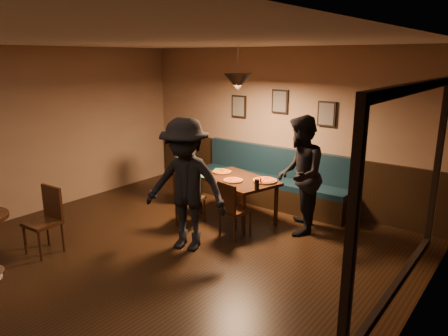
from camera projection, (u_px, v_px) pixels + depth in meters
name	position (u px, v px, depth m)	size (l,w,h in m)	color
floor	(136.00, 271.00, 5.28)	(7.00, 7.00, 0.00)	black
ceiling	(122.00, 40.00, 4.56)	(7.00, 7.00, 0.00)	silver
wall_back	(280.00, 126.00, 7.61)	(6.00, 6.00, 0.00)	#8C704F
wall_left	(6.00, 136.00, 6.69)	(7.00, 7.00, 0.00)	#8C704F
wall_right	(392.00, 224.00, 3.16)	(7.00, 7.00, 0.00)	#8C704F
wainscot	(278.00, 174.00, 7.82)	(5.88, 0.06, 1.00)	black
booth_bench	(270.00, 177.00, 7.61)	(3.00, 0.60, 1.00)	#0F232D
window_frame	(406.00, 194.00, 3.54)	(0.06, 2.56, 1.86)	black
window_glass	(402.00, 193.00, 3.56)	(2.40, 2.40, 0.00)	black
picture_left	(239.00, 106.00, 8.04)	(0.32, 0.04, 0.42)	black
picture_center	(280.00, 101.00, 7.47)	(0.32, 0.04, 0.42)	black
picture_right	(327.00, 114.00, 6.98)	(0.32, 0.04, 0.42)	black
pendant_lamp	(238.00, 82.00, 6.43)	(0.44, 0.44, 0.25)	black
dining_table	(237.00, 199.00, 6.92)	(1.31, 0.84, 0.70)	black
chair_near_left	(190.00, 198.00, 6.68)	(0.39, 0.39, 0.88)	black
chair_near_right	(235.00, 209.00, 6.23)	(0.38, 0.38, 0.86)	#32190D
diner_left	(184.00, 163.00, 7.55)	(0.55, 0.36, 1.52)	black
diner_right	(300.00, 175.00, 6.28)	(0.88, 0.68, 1.80)	black
diner_front	(186.00, 185.00, 5.71)	(1.20, 0.69, 1.85)	black
pizza_a	(222.00, 172.00, 7.16)	(0.31, 0.31, 0.04)	orange
pizza_b	(233.00, 180.00, 6.66)	(0.31, 0.31, 0.04)	orange
pizza_c	(265.00, 180.00, 6.64)	(0.38, 0.38, 0.04)	orange
soda_glass	(257.00, 184.00, 6.24)	(0.07, 0.07, 0.16)	black
tabasco_bottle	(261.00, 181.00, 6.49)	(0.03, 0.03, 0.11)	#A10D05
napkin_a	(219.00, 169.00, 7.36)	(0.17, 0.17, 0.01)	#217C2C
napkin_b	(203.00, 176.00, 6.95)	(0.15, 0.15, 0.01)	#207A40
cutlery_set	(223.00, 184.00, 6.52)	(0.02, 0.17, 0.00)	#BABABE
cafe_chair_far	(42.00, 222.00, 5.67)	(0.41, 0.41, 0.92)	black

